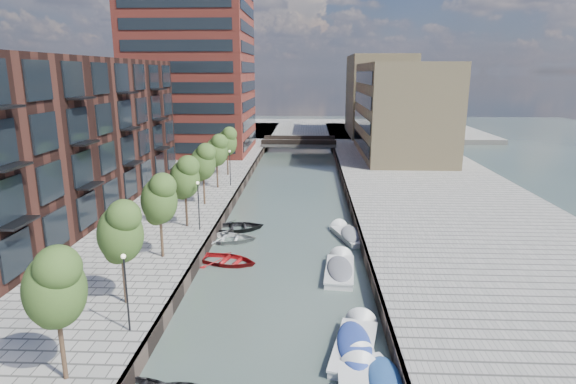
# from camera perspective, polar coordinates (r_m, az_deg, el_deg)

# --- Properties ---
(water) EXTENTS (300.00, 300.00, 0.00)m
(water) POSITION_cam_1_polar(r_m,az_deg,el_deg) (55.37, 0.58, -0.30)
(water) COLOR #38473F
(water) RESTS_ON ground
(quay_right) EXTENTS (20.00, 140.00, 1.00)m
(quay_right) POSITION_cam_1_polar(r_m,az_deg,el_deg) (57.01, 16.87, 0.02)
(quay_right) COLOR gray
(quay_right) RESTS_ON ground
(quay_wall_left) EXTENTS (0.25, 140.00, 1.00)m
(quay_wall_left) POSITION_cam_1_polar(r_m,az_deg,el_deg) (55.78, -5.69, 0.26)
(quay_wall_left) COLOR #332823
(quay_wall_left) RESTS_ON ground
(quay_wall_right) EXTENTS (0.25, 140.00, 1.00)m
(quay_wall_right) POSITION_cam_1_polar(r_m,az_deg,el_deg) (55.38, 6.90, 0.13)
(quay_wall_right) COLOR #332823
(quay_wall_right) RESTS_ON ground
(far_closure) EXTENTS (80.00, 40.00, 1.00)m
(far_closure) POSITION_cam_1_polar(r_m,az_deg,el_deg) (114.39, 1.62, 7.42)
(far_closure) COLOR gray
(far_closure) RESTS_ON ground
(apartment_block) EXTENTS (8.00, 38.00, 14.00)m
(apartment_block) POSITION_cam_1_polar(r_m,az_deg,el_deg) (49.09, -24.01, 6.14)
(apartment_block) COLOR black
(apartment_block) RESTS_ON quay_left
(tower) EXTENTS (18.00, 18.00, 30.00)m
(tower) POSITION_cam_1_polar(r_m,az_deg,el_deg) (80.85, -11.33, 15.41)
(tower) COLOR maroon
(tower) RESTS_ON quay_left
(tan_block_near) EXTENTS (12.00, 25.00, 14.00)m
(tan_block_near) POSITION_cam_1_polar(r_m,az_deg,el_deg) (77.14, 13.31, 9.43)
(tan_block_near) COLOR tan
(tan_block_near) RESTS_ON quay_right
(tan_block_far) EXTENTS (12.00, 20.00, 16.00)m
(tan_block_far) POSITION_cam_1_polar(r_m,az_deg,el_deg) (102.70, 10.68, 11.19)
(tan_block_far) COLOR tan
(tan_block_far) RESTS_ON quay_right
(bridge) EXTENTS (13.00, 6.00, 1.30)m
(bridge) POSITION_cam_1_polar(r_m,az_deg,el_deg) (86.51, 1.32, 5.86)
(bridge) COLOR gray
(bridge) RESTS_ON ground
(tree_0) EXTENTS (2.50, 2.50, 5.95)m
(tree_0) POSITION_cam_1_polar(r_m,az_deg,el_deg) (22.08, -25.95, -9.92)
(tree_0) COLOR #382619
(tree_0) RESTS_ON quay_left
(tree_1) EXTENTS (2.50, 2.50, 5.95)m
(tree_1) POSITION_cam_1_polar(r_m,az_deg,el_deg) (27.98, -19.27, -4.31)
(tree_1) COLOR #382619
(tree_1) RESTS_ON quay_left
(tree_2) EXTENTS (2.50, 2.50, 5.95)m
(tree_2) POSITION_cam_1_polar(r_m,az_deg,el_deg) (34.30, -15.04, -0.67)
(tree_2) COLOR #382619
(tree_2) RESTS_ON quay_left
(tree_3) EXTENTS (2.50, 2.50, 5.95)m
(tree_3) POSITION_cam_1_polar(r_m,az_deg,el_deg) (40.84, -12.15, 1.83)
(tree_3) COLOR #382619
(tree_3) RESTS_ON quay_left
(tree_4) EXTENTS (2.50, 2.50, 5.95)m
(tree_4) POSITION_cam_1_polar(r_m,az_deg,el_deg) (47.51, -10.06, 3.62)
(tree_4) COLOR #382619
(tree_4) RESTS_ON quay_left
(tree_5) EXTENTS (2.50, 2.50, 5.95)m
(tree_5) POSITION_cam_1_polar(r_m,az_deg,el_deg) (54.26, -8.48, 4.97)
(tree_5) COLOR #382619
(tree_5) RESTS_ON quay_left
(tree_6) EXTENTS (2.50, 2.50, 5.95)m
(tree_6) POSITION_cam_1_polar(r_m,az_deg,el_deg) (61.07, -7.25, 6.02)
(tree_6) COLOR #382619
(tree_6) RESTS_ON quay_left
(lamp_0) EXTENTS (0.24, 0.24, 4.12)m
(lamp_0) POSITION_cam_1_polar(r_m,az_deg,el_deg) (25.55, -18.66, -10.34)
(lamp_0) COLOR black
(lamp_0) RESTS_ON quay_left
(lamp_1) EXTENTS (0.24, 0.24, 4.12)m
(lamp_1) POSITION_cam_1_polar(r_m,az_deg,el_deg) (40.00, -10.57, -1.00)
(lamp_1) COLOR black
(lamp_1) RESTS_ON quay_left
(lamp_2) EXTENTS (0.24, 0.24, 4.12)m
(lamp_2) POSITION_cam_1_polar(r_m,az_deg,el_deg) (55.31, -6.90, 3.31)
(lamp_2) COLOR black
(lamp_2) RESTS_ON quay_left
(sloop_2) EXTENTS (5.28, 4.42, 0.94)m
(sloop_2) POSITION_cam_1_polar(r_m,az_deg,el_deg) (36.18, -7.17, -8.38)
(sloop_2) COLOR maroon
(sloop_2) RESTS_ON ground
(sloop_3) EXTENTS (5.10, 3.71, 1.04)m
(sloop_3) POSITION_cam_1_polar(r_m,az_deg,el_deg) (40.59, -7.30, -5.85)
(sloop_3) COLOR #B2B2B0
(sloop_3) RESTS_ON ground
(sloop_4) EXTENTS (5.75, 4.67, 1.05)m
(sloop_4) POSITION_cam_1_polar(r_m,az_deg,el_deg) (43.29, -6.19, -4.53)
(sloop_4) COLOR black
(sloop_4) RESTS_ON ground
(motorboat_0) EXTENTS (3.37, 5.37, 1.69)m
(motorboat_0) POSITION_cam_1_polar(r_m,az_deg,el_deg) (23.60, 10.98, -21.24)
(motorboat_0) COLOR silver
(motorboat_0) RESTS_ON ground
(motorboat_1) EXTENTS (2.39, 5.70, 1.85)m
(motorboat_1) POSITION_cam_1_polar(r_m,az_deg,el_deg) (34.54, 6.16, -9.06)
(motorboat_1) COLOR silver
(motorboat_1) RESTS_ON ground
(motorboat_3) EXTENTS (3.02, 5.77, 1.83)m
(motorboat_3) POSITION_cam_1_polar(r_m,az_deg,el_deg) (26.07, 8.00, -17.34)
(motorboat_3) COLOR silver
(motorboat_3) RESTS_ON ground
(motorboat_4) EXTENTS (3.29, 5.47, 1.72)m
(motorboat_4) POSITION_cam_1_polar(r_m,az_deg,el_deg) (41.56, 7.17, -5.05)
(motorboat_4) COLOR beige
(motorboat_4) RESTS_ON ground
(car) EXTENTS (1.91, 3.56, 1.15)m
(car) POSITION_cam_1_polar(r_m,az_deg,el_deg) (75.16, 10.14, 4.54)
(car) COLOR #A1A2A6
(car) RESTS_ON quay_right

